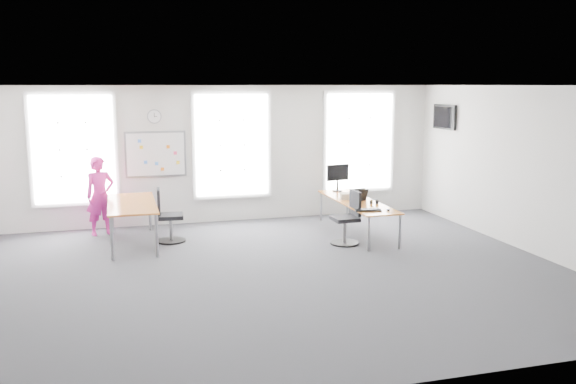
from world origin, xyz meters
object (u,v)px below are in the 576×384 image
object	(u,v)px
chair_left	(167,219)
monitor	(338,175)
chair_right	(348,221)
keyboard	(368,210)
desk_left	(132,206)
person	(100,196)
desk_right	(357,203)
headphones	(374,202)

from	to	relation	value
chair_left	monitor	bearing A→B (deg)	-74.31
chair_right	monitor	bearing A→B (deg)	162.87
keyboard	desk_left	bearing A→B (deg)	176.22
chair_left	person	world-z (taller)	person
chair_left	desk_right	bearing A→B (deg)	-91.94
headphones	person	bearing A→B (deg)	141.64
desk_right	person	bearing A→B (deg)	165.16
desk_left	chair_right	size ratio (longest dim) A/B	2.15
headphones	keyboard	bearing A→B (deg)	-142.68
keyboard	headphones	bearing A→B (deg)	71.32
monitor	desk_left	bearing A→B (deg)	178.77
person	keyboard	distance (m)	5.37
desk_left	person	bearing A→B (deg)	122.07
desk_right	headphones	world-z (taller)	headphones
desk_left	chair_right	distance (m)	4.12
desk_left	person	distance (m)	1.11
chair_left	headphones	bearing A→B (deg)	-97.39
monitor	keyboard	bearing A→B (deg)	-106.39
desk_right	desk_left	distance (m)	4.46
desk_left	keyboard	size ratio (longest dim) A/B	4.52
chair_left	person	bearing A→B (deg)	55.74
headphones	monitor	xyz separation A→B (m)	(-0.18, 1.59, 0.32)
chair_right	chair_left	bearing A→B (deg)	-110.68
keyboard	monitor	size ratio (longest dim) A/B	0.81
monitor	person	bearing A→B (deg)	167.01
desk_right	keyboard	world-z (taller)	keyboard
chair_left	monitor	world-z (taller)	monitor
chair_left	monitor	distance (m)	3.93
chair_right	headphones	world-z (taller)	chair_right
desk_right	chair_left	distance (m)	3.81
keyboard	monitor	xyz separation A→B (m)	(0.19, 2.16, 0.35)
desk_left	person	size ratio (longest dim) A/B	1.38
chair_right	person	bearing A→B (deg)	-116.78
desk_right	chair_right	xyz separation A→B (m)	(-0.48, -0.72, -0.19)
monitor	chair_right	bearing A→B (deg)	-115.91
person	headphones	size ratio (longest dim) A/B	9.96
desk_right	headphones	size ratio (longest dim) A/B	17.37
chair_right	person	world-z (taller)	person
desk_left	headphones	bearing A→B (deg)	-9.77
desk_right	headphones	bearing A→B (deg)	-64.66
keyboard	chair_right	bearing A→B (deg)	153.52
desk_right	headphones	xyz separation A→B (m)	(0.19, -0.40, 0.09)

